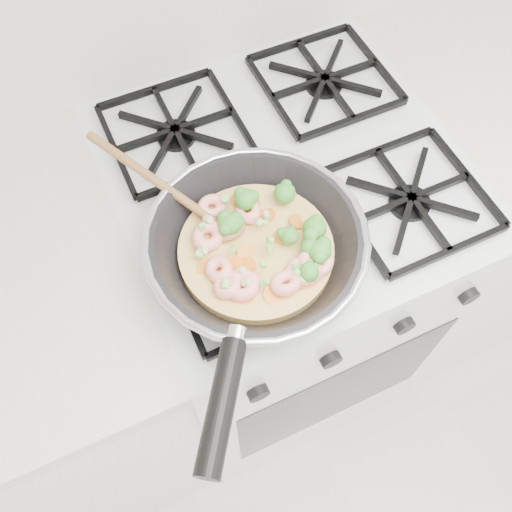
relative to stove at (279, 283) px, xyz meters
name	(u,v)px	position (x,y,z in m)	size (l,w,h in m)	color
stove	(279,283)	(0.00, 0.00, 0.00)	(0.60, 0.60, 0.92)	silver
skillet	(256,248)	(-0.13, -0.15, 0.50)	(0.37, 0.54, 0.10)	black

